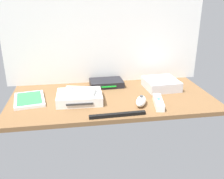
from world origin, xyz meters
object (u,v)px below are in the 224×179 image
game_case (29,99)px  remote_classic_pad (80,91)px  remote_wand (158,102)px  sensor_bar (118,115)px  mini_computer (161,84)px  remote_nunchuk (141,101)px  game_console (79,97)px  network_router (106,83)px

game_case → remote_classic_pad: remote_classic_pad is taller
game_case → remote_wand: 61.01cm
game_case → remote_wand: size_ratio=1.38×
game_case → sensor_bar: size_ratio=0.88×
mini_computer → sensor_bar: bearing=-135.1°
remote_nunchuk → remote_classic_pad: 29.05cm
remote_wand → remote_nunchuk: size_ratio=1.39×
game_console → network_router: game_console is taller
sensor_bar → network_router: bearing=87.2°
remote_wand → sensor_bar: size_ratio=0.63×
game_case → remote_wand: (59.27, -14.44, 0.75)cm
game_console → remote_wand: (35.57, -10.11, -0.69)cm
network_router → remote_nunchuk: bearing=-68.6°
game_case → network_router: size_ratio=1.14×
remote_wand → network_router: bearing=135.5°
mini_computer → game_case: size_ratio=0.85×
game_console → remote_nunchuk: size_ratio=1.96×
remote_wand → remote_nunchuk: bearing=-178.8°
mini_computer → sensor_bar: (-29.13, -29.02, -1.94)cm
game_case → sensor_bar: 44.86cm
game_case → network_router: bearing=11.3°
mini_computer → remote_nunchuk: bearing=-130.1°
remote_wand → game_case: bearing=177.6°
remote_wand → remote_classic_pad: (-35.41, 9.89, 3.90)cm
game_case → remote_classic_pad: 24.73cm
remote_wand → remote_classic_pad: remote_classic_pad is taller
game_case → remote_classic_pad: size_ratio=1.32×
mini_computer → sensor_bar: 41.17cm
game_console → mini_computer: mini_computer is taller
mini_computer → network_router: size_ratio=0.97×
game_case → remote_classic_pad: bearing=-20.5°
network_router → remote_wand: 35.67cm
game_console → game_case: (-23.71, 4.34, -1.44)cm
network_router → game_console: bearing=-130.7°
game_console → game_case: game_console is taller
game_console → remote_nunchuk: bearing=-16.1°
remote_wand → remote_classic_pad: 36.97cm
game_case → remote_nunchuk: (51.44, -13.04, 1.28)cm
mini_computer → remote_nunchuk: mini_computer is taller
remote_wand → remote_nunchuk: remote_nunchuk is taller
game_case → network_router: (39.23, 15.06, 0.94)cm
network_router → remote_nunchuk: 30.64cm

